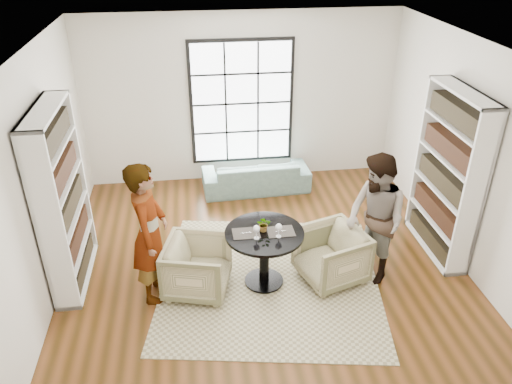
{
  "coord_description": "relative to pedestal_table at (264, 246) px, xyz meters",
  "views": [
    {
      "loc": [
        -0.87,
        -5.39,
        4.32
      ],
      "look_at": [
        -0.09,
        0.4,
        1.08
      ],
      "focal_mm": 35.0,
      "sensor_mm": 36.0,
      "label": 1
    }
  ],
  "objects": [
    {
      "name": "ground",
      "position": [
        0.06,
        0.17,
        -0.58
      ],
      "size": [
        6.0,
        6.0,
        0.0
      ],
      "primitive_type": "plane",
      "color": "brown"
    },
    {
      "name": "room_shell",
      "position": [
        0.06,
        0.71,
        0.67
      ],
      "size": [
        6.0,
        6.01,
        6.0
      ],
      "color": "silver",
      "rests_on": "ground"
    },
    {
      "name": "rug",
      "position": [
        0.09,
        0.03,
        -0.58
      ],
      "size": [
        3.31,
        3.31,
        0.01
      ],
      "primitive_type": "cube",
      "rotation": [
        0.0,
        0.0,
        -0.17
      ],
      "color": "#B4AC87",
      "rests_on": "ground"
    },
    {
      "name": "pedestal_table",
      "position": [
        0.0,
        0.0,
        0.0
      ],
      "size": [
        1.01,
        1.01,
        0.81
      ],
      "rotation": [
        0.0,
        0.0,
        0.01
      ],
      "color": "black",
      "rests_on": "ground"
    },
    {
      "name": "sofa",
      "position": [
        0.24,
        2.62,
        -0.31
      ],
      "size": [
        1.91,
        0.82,
        0.55
      ],
      "primitive_type": "imported",
      "rotation": [
        0.0,
        0.0,
        3.19
      ],
      "color": "slate",
      "rests_on": "ground"
    },
    {
      "name": "armchair_left",
      "position": [
        -0.87,
        -0.03,
        -0.22
      ],
      "size": [
        0.98,
        0.96,
        0.73
      ],
      "primitive_type": "imported",
      "rotation": [
        0.0,
        0.0,
        1.32
      ],
      "color": "tan",
      "rests_on": "ground"
    },
    {
      "name": "armchair_right",
      "position": [
        0.9,
        -0.02,
        -0.21
      ],
      "size": [
        1.02,
        1.0,
        0.74
      ],
      "primitive_type": "imported",
      "rotation": [
        0.0,
        0.0,
        -1.26
      ],
      "color": "#C7BF8E",
      "rests_on": "ground"
    },
    {
      "name": "person_left",
      "position": [
        -1.42,
        -0.03,
        0.35
      ],
      "size": [
        0.53,
        0.73,
        1.88
      ],
      "primitive_type": "imported",
      "rotation": [
        0.0,
        0.0,
        1.45
      ],
      "color": "gray",
      "rests_on": "ground"
    },
    {
      "name": "person_right",
      "position": [
        1.45,
        -0.02,
        0.31
      ],
      "size": [
        0.88,
        1.02,
        1.78
      ],
      "primitive_type": "imported",
      "rotation": [
        0.0,
        0.0,
        -1.29
      ],
      "color": "gray",
      "rests_on": "ground"
    },
    {
      "name": "placemat_left",
      "position": [
        -0.23,
        -0.0,
        0.23
      ],
      "size": [
        0.34,
        0.26,
        0.01
      ],
      "primitive_type": "cube",
      "rotation": [
        0.0,
        0.0,
        0.01
      ],
      "color": "#2A2624",
      "rests_on": "pedestal_table"
    },
    {
      "name": "placemat_right",
      "position": [
        0.21,
        -0.02,
        0.23
      ],
      "size": [
        0.34,
        0.26,
        0.01
      ],
      "primitive_type": "cube",
      "rotation": [
        0.0,
        0.0,
        0.01
      ],
      "color": "#2A2624",
      "rests_on": "pedestal_table"
    },
    {
      "name": "cutlery_left",
      "position": [
        -0.23,
        -0.0,
        0.23
      ],
      "size": [
        0.14,
        0.22,
        0.01
      ],
      "primitive_type": null,
      "rotation": [
        0.0,
        0.0,
        0.01
      ],
      "color": "silver",
      "rests_on": "placemat_left"
    },
    {
      "name": "cutlery_right",
      "position": [
        0.21,
        -0.02,
        0.23
      ],
      "size": [
        0.14,
        0.22,
        0.01
      ],
      "primitive_type": null,
      "rotation": [
        0.0,
        0.0,
        0.01
      ],
      "color": "silver",
      "rests_on": "placemat_right"
    },
    {
      "name": "wine_glass_left",
      "position": [
        -0.12,
        -0.13,
        0.36
      ],
      "size": [
        0.09,
        0.09,
        0.19
      ],
      "color": "silver",
      "rests_on": "pedestal_table"
    },
    {
      "name": "wine_glass_right",
      "position": [
        0.16,
        -0.13,
        0.36
      ],
      "size": [
        0.09,
        0.09,
        0.19
      ],
      "color": "silver",
      "rests_on": "pedestal_table"
    },
    {
      "name": "flower_centerpiece",
      "position": [
        -0.0,
        0.03,
        0.32
      ],
      "size": [
        0.21,
        0.19,
        0.2
      ],
      "primitive_type": "imported",
      "rotation": [
        0.0,
        0.0,
        -0.24
      ],
      "color": "gray",
      "rests_on": "pedestal_table"
    }
  ]
}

